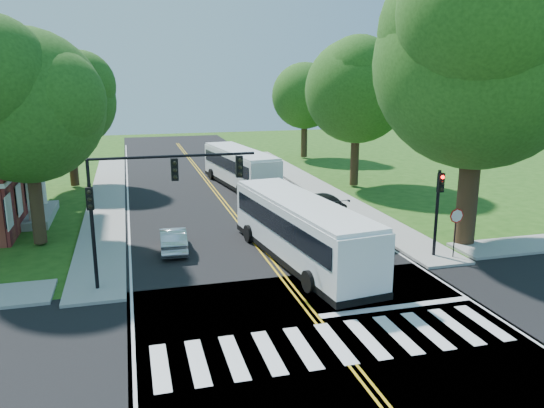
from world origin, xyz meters
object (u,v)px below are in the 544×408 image
object	(u,v)px
signal_nw	(148,190)
bus_lead	(301,229)
dark_sedan	(319,203)
suv	(351,229)
bus_follow	(240,167)
signal_ne	(438,202)
hatchback	(173,239)

from	to	relation	value
signal_nw	bus_lead	size ratio (longest dim) A/B	0.58
dark_sedan	suv	bearing A→B (deg)	74.67
bus_follow	dark_sedan	world-z (taller)	bus_follow
bus_follow	bus_lead	bearing A→B (deg)	79.42
signal_nw	bus_follow	size ratio (longest dim) A/B	0.59
signal_ne	signal_nw	bearing A→B (deg)	-179.95
bus_lead	signal_nw	bearing A→B (deg)	3.58
hatchback	dark_sedan	size ratio (longest dim) A/B	0.81
hatchback	dark_sedan	xyz separation A→B (m)	(10.21, 5.39, 0.06)
signal_ne	bus_lead	distance (m)	7.00
bus_lead	hatchback	xyz separation A→B (m)	(-6.00, 3.29, -1.02)
signal_ne	suv	world-z (taller)	signal_ne
signal_ne	hatchback	bearing A→B (deg)	160.00
bus_follow	suv	xyz separation A→B (m)	(2.99, -16.24, -0.96)
dark_sedan	hatchback	bearing A→B (deg)	15.75
hatchback	suv	xyz separation A→B (m)	(9.86, -0.77, 0.04)
signal_nw	suv	distance (m)	12.38
bus_lead	bus_follow	distance (m)	18.79
signal_ne	suv	xyz separation A→B (m)	(-2.89, 3.87, -2.28)
hatchback	bus_lead	bearing A→B (deg)	153.47
bus_follow	suv	bearing A→B (deg)	92.49
bus_follow	hatchback	distance (m)	16.96
suv	signal_nw	bearing A→B (deg)	11.19
bus_lead	suv	bearing A→B (deg)	-153.79
bus_follow	dark_sedan	bearing A→B (deg)	100.38
bus_follow	hatchback	world-z (taller)	bus_follow
hatchback	dark_sedan	world-z (taller)	dark_sedan
signal_ne	suv	bearing A→B (deg)	126.74
signal_ne	bus_follow	world-z (taller)	signal_ne
bus_lead	bus_follow	size ratio (longest dim) A/B	1.01
signal_ne	suv	distance (m)	5.34
signal_nw	hatchback	bearing A→B (deg)	74.31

